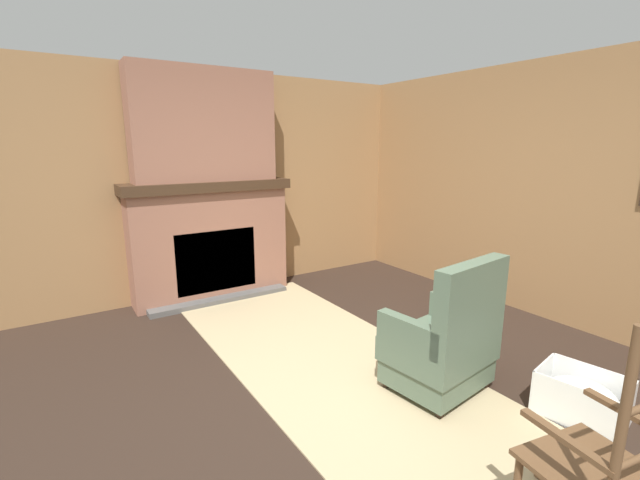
# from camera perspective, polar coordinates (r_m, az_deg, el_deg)

# --- Properties ---
(ground_plane) EXTENTS (14.00, 14.00, 0.00)m
(ground_plane) POSITION_cam_1_polar(r_m,az_deg,el_deg) (3.29, 1.60, -20.09)
(ground_plane) COLOR #2D2119
(wood_panel_wall_left) EXTENTS (0.06, 5.97, 2.61)m
(wood_panel_wall_left) POSITION_cam_1_polar(r_m,az_deg,el_deg) (5.25, -15.49, 7.02)
(wood_panel_wall_left) COLOR #9E7247
(wood_panel_wall_left) RESTS_ON ground
(wood_panel_wall_back) EXTENTS (5.97, 0.09, 2.61)m
(wood_panel_wall_back) POSITION_cam_1_polar(r_m,az_deg,el_deg) (4.87, 29.33, 5.54)
(wood_panel_wall_back) COLOR #9E7247
(wood_panel_wall_back) RESTS_ON ground
(fireplace_hearth) EXTENTS (0.57, 1.89, 1.37)m
(fireplace_hearth) POSITION_cam_1_polar(r_m,az_deg,el_deg) (5.14, -14.32, -0.10)
(fireplace_hearth) COLOR #93604C
(fireplace_hearth) RESTS_ON ground
(chimney_breast) EXTENTS (0.32, 1.57, 1.22)m
(chimney_breast) POSITION_cam_1_polar(r_m,az_deg,el_deg) (5.04, -15.19, 14.53)
(chimney_breast) COLOR #93604C
(chimney_breast) RESTS_ON fireplace_hearth
(area_rug) EXTENTS (4.26, 1.52, 0.01)m
(area_rug) POSITION_cam_1_polar(r_m,az_deg,el_deg) (3.62, 2.71, -16.70)
(area_rug) COLOR tan
(area_rug) RESTS_ON ground
(armchair) EXTENTS (0.67, 0.78, 1.02)m
(armchair) POSITION_cam_1_polar(r_m,az_deg,el_deg) (3.30, 16.23, -13.19)
(armchair) COLOR #516651
(armchair) RESTS_ON ground
(rocking_chair) EXTENTS (0.86, 0.58, 1.20)m
(rocking_chair) POSITION_cam_1_polar(r_m,az_deg,el_deg) (2.36, 33.37, -25.19)
(rocking_chair) COLOR brown
(rocking_chair) RESTS_ON ground
(firewood_stack) EXTENTS (0.48, 0.49, 0.14)m
(firewood_stack) POSITION_cam_1_polar(r_m,az_deg,el_deg) (4.75, 18.04, -9.11)
(firewood_stack) COLOR brown
(firewood_stack) RESTS_ON ground
(laundry_basket) EXTENTS (0.58, 0.47, 0.30)m
(laundry_basket) POSITION_cam_1_polar(r_m,az_deg,el_deg) (3.47, 31.55, -17.34)
(laundry_basket) COLOR white
(laundry_basket) RESTS_ON ground
(oil_lamp_vase) EXTENTS (0.12, 0.12, 0.24)m
(oil_lamp_vase) POSITION_cam_1_polar(r_m,az_deg,el_deg) (4.95, -20.27, 8.15)
(oil_lamp_vase) COLOR #47708E
(oil_lamp_vase) RESTS_ON fireplace_hearth
(storage_case) EXTENTS (0.15, 0.27, 0.12)m
(storage_case) POSITION_cam_1_polar(r_m,az_deg,el_deg) (5.20, -11.08, 8.62)
(storage_case) COLOR gray
(storage_case) RESTS_ON fireplace_hearth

